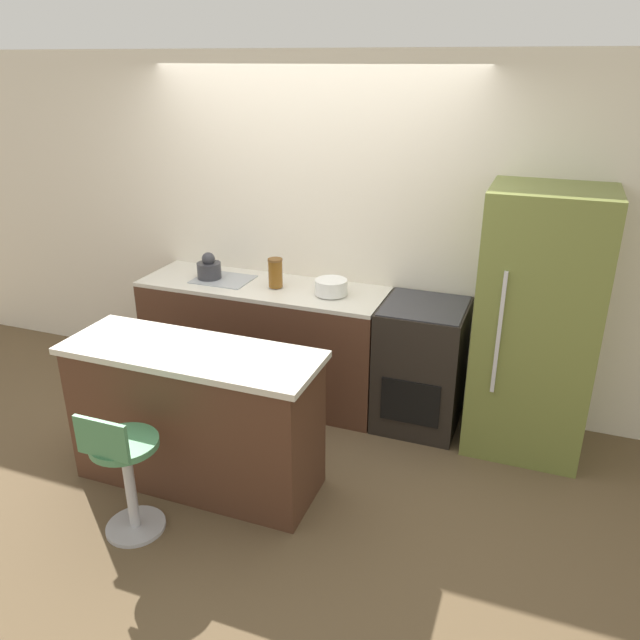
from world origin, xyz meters
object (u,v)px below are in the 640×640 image
object	(u,v)px
refrigerator	(536,325)
kettle	(209,268)
mixing_bowl	(331,287)
stool_chair	(125,470)
oven_range	(421,365)

from	to	relation	value
refrigerator	kettle	world-z (taller)	refrigerator
refrigerator	mixing_bowl	size ratio (longest dim) A/B	7.61
stool_chair	kettle	bearing A→B (deg)	103.76
stool_chair	kettle	xyz separation A→B (m)	(-0.43, 1.74, 0.60)
stool_chair	mixing_bowl	world-z (taller)	mixing_bowl
stool_chair	kettle	world-z (taller)	kettle
refrigerator	mixing_bowl	world-z (taller)	refrigerator
oven_range	kettle	world-z (taller)	kettle
kettle	mixing_bowl	size ratio (longest dim) A/B	0.87
kettle	mixing_bowl	world-z (taller)	kettle
kettle	mixing_bowl	xyz separation A→B (m)	(1.01, 0.00, -0.03)
stool_chair	oven_range	bearing A→B (deg)	53.91
oven_range	refrigerator	xyz separation A→B (m)	(0.75, -0.01, 0.44)
stool_chair	mixing_bowl	distance (m)	1.92
oven_range	stool_chair	bearing A→B (deg)	-126.09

